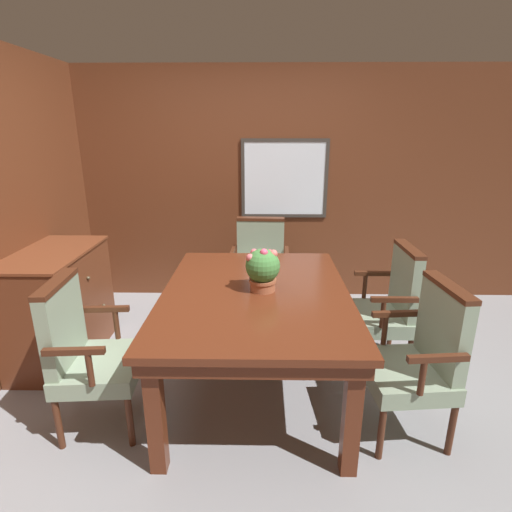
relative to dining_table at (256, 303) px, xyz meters
name	(u,v)px	position (x,y,z in m)	size (l,w,h in m)	color
ground_plane	(240,396)	(-0.11, -0.11, -0.69)	(14.00, 14.00, 0.00)	gray
wall_back	(249,188)	(-0.11, 1.79, 0.54)	(7.20, 0.08, 2.45)	#5B2D19
dining_table	(256,303)	(0.00, 0.00, 0.00)	(1.27, 1.71, 0.78)	#562614
chair_head_far	(260,265)	(0.02, 1.25, -0.16)	(0.58, 0.50, 0.99)	#472314
chair_left_near	(86,350)	(-1.04, -0.37, -0.16)	(0.52, 0.59, 0.99)	#472314
chair_right_near	(419,356)	(1.00, -0.40, -0.16)	(0.52, 0.60, 0.99)	#472314
chair_right_far	(387,303)	(1.03, 0.36, -0.16)	(0.48, 0.57, 0.99)	#472314
potted_plant	(263,269)	(0.05, 0.01, 0.25)	(0.23, 0.23, 0.31)	#9E5638
sideboard_cabinet	(60,305)	(-1.61, 0.42, -0.23)	(0.55, 0.99, 0.92)	brown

